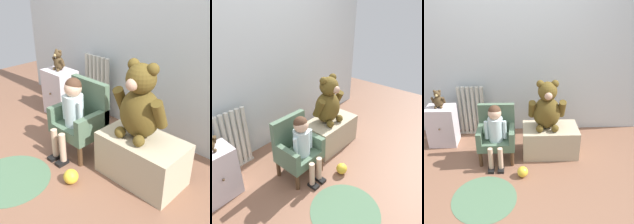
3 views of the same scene
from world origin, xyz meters
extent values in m
plane|color=brown|center=(0.00, 0.00, 0.00)|extent=(6.00, 6.00, 0.00)
cube|color=silver|center=(0.00, 1.25, 1.20)|extent=(3.80, 0.05, 2.40)
cylinder|color=#BABAAD|center=(-0.70, 1.13, 0.36)|extent=(0.05, 0.05, 0.69)
cylinder|color=#BABAAD|center=(-0.63, 1.13, 0.36)|extent=(0.05, 0.05, 0.69)
cylinder|color=#BABAAD|center=(-0.57, 1.13, 0.36)|extent=(0.05, 0.05, 0.69)
cylinder|color=#BABAAD|center=(-0.51, 1.13, 0.36)|extent=(0.05, 0.05, 0.69)
cylinder|color=#BABAAD|center=(-0.45, 1.13, 0.36)|extent=(0.05, 0.05, 0.69)
cylinder|color=#BABAAD|center=(-0.39, 1.13, 0.36)|extent=(0.05, 0.05, 0.69)
cube|color=#BABAAD|center=(-0.54, 1.13, 0.01)|extent=(0.37, 0.05, 0.02)
cube|color=silver|center=(-0.88, 0.88, 0.27)|extent=(0.36, 0.27, 0.53)
sphere|color=#4C3823|center=(-0.88, 0.73, 0.29)|extent=(0.02, 0.02, 0.02)
cube|color=#4F6850|center=(-0.15, 0.51, 0.24)|extent=(0.43, 0.36, 0.10)
cube|color=#4F6850|center=(-0.15, 0.66, 0.48)|extent=(0.43, 0.06, 0.37)
cube|color=#4F6850|center=(-0.33, 0.51, 0.36)|extent=(0.06, 0.36, 0.14)
cube|color=#4F6850|center=(0.04, 0.51, 0.36)|extent=(0.06, 0.36, 0.14)
cylinder|color=#4C331E|center=(-0.33, 0.37, 0.10)|extent=(0.04, 0.04, 0.19)
cylinder|color=#4C331E|center=(0.03, 0.37, 0.10)|extent=(0.04, 0.04, 0.19)
cylinder|color=#4C331E|center=(-0.33, 0.66, 0.10)|extent=(0.04, 0.04, 0.19)
cylinder|color=#4C331E|center=(0.03, 0.66, 0.10)|extent=(0.04, 0.04, 0.19)
cylinder|color=silver|center=(-0.15, 0.47, 0.43)|extent=(0.17, 0.17, 0.28)
sphere|color=#D8AD8E|center=(-0.15, 0.47, 0.64)|extent=(0.15, 0.15, 0.15)
sphere|color=#472D1E|center=(-0.15, 0.48, 0.65)|extent=(0.14, 0.14, 0.14)
cylinder|color=#D8AD8E|center=(-0.20, 0.28, 0.16)|extent=(0.06, 0.06, 0.26)
cube|color=black|center=(-0.20, 0.26, 0.01)|extent=(0.07, 0.11, 0.03)
cylinder|color=#D8AD8E|center=(-0.09, 0.28, 0.16)|extent=(0.06, 0.06, 0.26)
cube|color=black|center=(-0.09, 0.26, 0.01)|extent=(0.07, 0.11, 0.03)
cylinder|color=silver|center=(-0.25, 0.45, 0.43)|extent=(0.04, 0.04, 0.22)
cylinder|color=silver|center=(-0.04, 0.45, 0.43)|extent=(0.04, 0.04, 0.22)
cube|color=tan|center=(0.50, 0.61, 0.18)|extent=(0.67, 0.40, 0.36)
ellipsoid|color=brown|center=(0.45, 0.62, 0.56)|extent=(0.33, 0.28, 0.39)
sphere|color=brown|center=(0.45, 0.61, 0.83)|extent=(0.22, 0.22, 0.22)
sphere|color=tan|center=(0.45, 0.51, 0.82)|extent=(0.09, 0.09, 0.09)
sphere|color=brown|center=(0.37, 0.62, 0.92)|extent=(0.09, 0.09, 0.09)
sphere|color=brown|center=(0.53, 0.62, 0.92)|extent=(0.09, 0.09, 0.09)
cylinder|color=brown|center=(0.27, 0.61, 0.62)|extent=(0.08, 0.17, 0.24)
cylinder|color=brown|center=(0.62, 0.61, 0.62)|extent=(0.08, 0.17, 0.24)
sphere|color=brown|center=(0.36, 0.50, 0.41)|extent=(0.09, 0.09, 0.09)
sphere|color=brown|center=(0.54, 0.50, 0.41)|extent=(0.09, 0.09, 0.09)
cylinder|color=#4A3720|center=(-0.82, 0.88, 0.63)|extent=(0.03, 0.07, 0.09)
sphere|color=#4A3720|center=(-0.85, 0.84, 0.55)|extent=(0.03, 0.03, 0.03)
cylinder|color=#4C6D4E|center=(-0.23, -0.15, 0.00)|extent=(0.65, 0.65, 0.01)
sphere|color=yellow|center=(0.15, 0.16, 0.06)|extent=(0.12, 0.12, 0.12)
camera|label=1|loc=(1.57, -0.90, 1.50)|focal=45.00mm
camera|label=2|loc=(-1.41, -0.85, 1.74)|focal=35.00mm
camera|label=3|loc=(0.14, -2.02, 1.86)|focal=40.00mm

